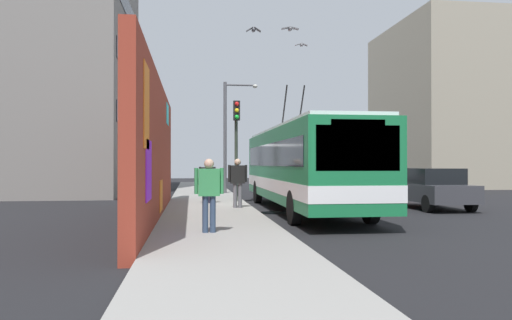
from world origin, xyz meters
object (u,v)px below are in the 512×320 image
at_px(city_bus, 302,165).
at_px(parked_car_silver, 340,178).
at_px(parked_car_red, 375,182).
at_px(traffic_light, 236,134).
at_px(pedestrian_near_wall, 209,189).
at_px(parked_car_dark_gray, 431,187).
at_px(pedestrian_at_curb, 238,179).
at_px(street_lamp, 229,128).
at_px(pedestrian_midblock, 207,179).

distance_m(city_bus, parked_car_silver, 13.44).
relative_size(parked_car_red, traffic_light, 1.07).
xyz_separation_m(parked_car_red, traffic_light, (-2.89, 7.35, 2.22)).
distance_m(pedestrian_near_wall, traffic_light, 9.89).
distance_m(city_bus, parked_car_dark_gray, 5.29).
relative_size(parked_car_silver, pedestrian_near_wall, 2.62).
distance_m(city_bus, pedestrian_near_wall, 7.27).
bearing_deg(parked_car_red, parked_car_dark_gray, 180.00).
bearing_deg(pedestrian_at_curb, pedestrian_near_wall, 168.78).
relative_size(parked_car_dark_gray, pedestrian_near_wall, 2.35).
relative_size(pedestrian_near_wall, street_lamp, 0.28).
relative_size(city_bus, street_lamp, 2.04).
bearing_deg(pedestrian_near_wall, parked_car_dark_gray, -53.41).
height_order(pedestrian_midblock, traffic_light, traffic_light).
relative_size(parked_car_silver, pedestrian_at_curb, 2.53).
height_order(parked_car_dark_gray, street_lamp, street_lamp).
xyz_separation_m(pedestrian_midblock, traffic_light, (1.04, -1.29, 1.91)).
height_order(city_bus, pedestrian_midblock, city_bus).
height_order(parked_car_red, street_lamp, street_lamp).
bearing_deg(parked_car_red, parked_car_silver, 0.00).
height_order(parked_car_red, pedestrian_midblock, pedestrian_midblock).
relative_size(pedestrian_at_curb, pedestrian_near_wall, 1.03).
bearing_deg(pedestrian_at_curb, parked_car_dark_gray, -88.50).
xyz_separation_m(parked_car_red, parked_car_silver, (6.14, 0.00, 0.00)).
relative_size(city_bus, pedestrian_near_wall, 7.17).
bearing_deg(street_lamp, pedestrian_midblock, 168.24).
xyz_separation_m(pedestrian_at_curb, street_lamp, (9.00, -0.37, 2.47)).
distance_m(pedestrian_midblock, pedestrian_near_wall, 8.56).
distance_m(parked_car_dark_gray, street_lamp, 11.73).
xyz_separation_m(city_bus, pedestrian_near_wall, (-6.25, 3.66, -0.55)).
xyz_separation_m(pedestrian_near_wall, street_lamp, (15.38, -1.64, 2.51)).
bearing_deg(pedestrian_midblock, street_lamp, -11.76).
xyz_separation_m(parked_car_red, pedestrian_midblock, (-3.92, 8.64, 0.31)).
bearing_deg(pedestrian_midblock, parked_car_silver, -40.66).
distance_m(parked_car_red, traffic_light, 8.20).
distance_m(parked_car_silver, pedestrian_midblock, 13.26).
xyz_separation_m(parked_car_silver, street_lamp, (-3.24, 7.22, 2.85)).
distance_m(city_bus, traffic_light, 4.19).
relative_size(parked_car_silver, traffic_light, 1.05).
distance_m(pedestrian_near_wall, street_lamp, 15.67).
xyz_separation_m(traffic_light, street_lamp, (5.78, -0.13, 0.62)).
xyz_separation_m(city_bus, street_lamp, (9.12, 2.02, 1.96)).
height_order(pedestrian_at_curb, street_lamp, street_lamp).
bearing_deg(traffic_light, pedestrian_near_wall, 171.07).
bearing_deg(pedestrian_at_curb, city_bus, -92.96).
xyz_separation_m(parked_car_red, pedestrian_at_curb, (-6.10, 7.59, 0.38)).
bearing_deg(parked_car_red, pedestrian_near_wall, 144.64).
xyz_separation_m(parked_car_dark_gray, parked_car_silver, (12.04, -0.00, 0.00)).
bearing_deg(city_bus, parked_car_red, -39.86).
relative_size(city_bus, parked_car_red, 2.66).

